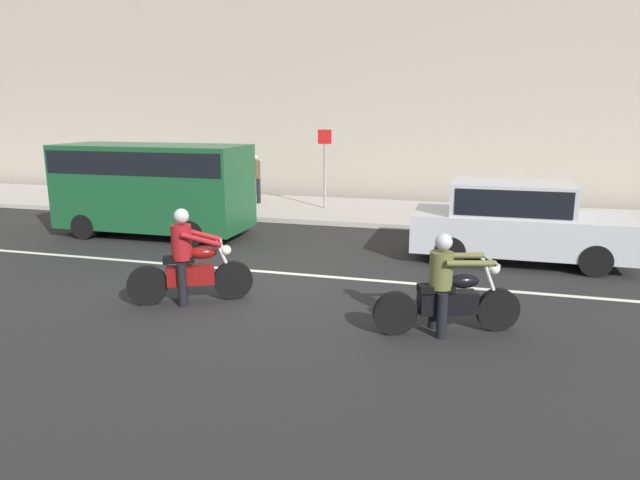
# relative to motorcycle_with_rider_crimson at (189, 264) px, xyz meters

# --- Properties ---
(ground_plane) EXTENTS (80.00, 80.00, 0.00)m
(ground_plane) POSITION_rel_motorcycle_with_rider_crimson_xyz_m (0.87, 1.17, -0.66)
(ground_plane) COLOR black
(sidewalk_slab) EXTENTS (40.00, 4.40, 0.14)m
(sidewalk_slab) POSITION_rel_motorcycle_with_rider_crimson_xyz_m (0.87, 9.17, -0.59)
(sidewalk_slab) COLOR #A8A399
(sidewalk_slab) RESTS_ON ground_plane
(building_facade) EXTENTS (40.00, 1.40, 12.93)m
(building_facade) POSITION_rel_motorcycle_with_rider_crimson_xyz_m (0.87, 12.57, 5.80)
(building_facade) COLOR #A89E8E
(building_facade) RESTS_ON ground_plane
(lane_marking_stripe) EXTENTS (18.00, 0.14, 0.01)m
(lane_marking_stripe) POSITION_rel_motorcycle_with_rider_crimson_xyz_m (1.55, 2.07, -0.66)
(lane_marking_stripe) COLOR silver
(lane_marking_stripe) RESTS_ON ground_plane
(motorcycle_with_rider_crimson) EXTENTS (1.91, 1.12, 1.62)m
(motorcycle_with_rider_crimson) POSITION_rel_motorcycle_with_rider_crimson_xyz_m (0.00, 0.00, 0.00)
(motorcycle_with_rider_crimson) COLOR black
(motorcycle_with_rider_crimson) RESTS_ON ground_plane
(motorcycle_with_rider_olive) EXTENTS (2.09, 1.01, 1.50)m
(motorcycle_with_rider_olive) POSITION_rel_motorcycle_with_rider_crimson_xyz_m (4.30, -0.22, -0.04)
(motorcycle_with_rider_olive) COLOR black
(motorcycle_with_rider_olive) RESTS_ON ground_plane
(parked_van_forest_green) EXTENTS (4.91, 1.96, 2.36)m
(parked_van_forest_green) POSITION_rel_motorcycle_with_rider_crimson_xyz_m (-3.45, 4.54, 0.71)
(parked_van_forest_green) COLOR #164C28
(parked_van_forest_green) RESTS_ON ground_plane
(parked_sedan_silver) EXTENTS (4.50, 1.82, 1.72)m
(parked_sedan_silver) POSITION_rel_motorcycle_with_rider_crimson_xyz_m (5.46, 4.35, 0.22)
(parked_sedan_silver) COLOR #B2B5BA
(parked_sedan_silver) RESTS_ON ground_plane
(street_sign_post) EXTENTS (0.44, 0.08, 2.51)m
(street_sign_post) POSITION_rel_motorcycle_with_rider_crimson_xyz_m (-0.10, 9.07, 1.00)
(street_sign_post) COLOR gray
(street_sign_post) RESTS_ON sidewalk_slab
(pedestrian_bystander) EXTENTS (0.34, 0.34, 1.63)m
(pedestrian_bystander) POSITION_rel_motorcycle_with_rider_crimson_xyz_m (-2.61, 9.42, 0.43)
(pedestrian_bystander) COLOR black
(pedestrian_bystander) RESTS_ON sidewalk_slab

